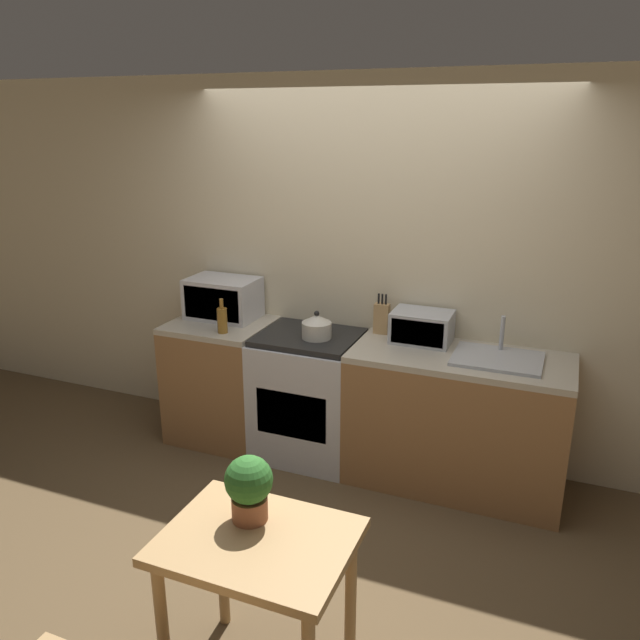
{
  "coord_description": "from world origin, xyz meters",
  "views": [
    {
      "loc": [
        1.25,
        -2.82,
        2.31
      ],
      "look_at": [
        -0.21,
        0.76,
        1.05
      ],
      "focal_mm": 35.0,
      "sensor_mm": 36.0,
      "label": 1
    }
  ],
  "objects": [
    {
      "name": "ground_plane",
      "position": [
        0.0,
        0.0,
        0.0
      ],
      "size": [
        16.0,
        16.0,
        0.0
      ],
      "primitive_type": "plane",
      "color": "brown"
    },
    {
      "name": "wall_back",
      "position": [
        0.0,
        1.2,
        1.3
      ],
      "size": [
        10.0,
        0.06,
        2.6
      ],
      "color": "beige",
      "rests_on": "ground_plane"
    },
    {
      "name": "counter_left_run",
      "position": [
        -1.03,
        0.86,
        0.45
      ],
      "size": [
        0.7,
        0.62,
        0.9
      ],
      "color": "olive",
      "rests_on": "ground_plane"
    },
    {
      "name": "counter_right_run",
      "position": [
        0.7,
        0.86,
        0.45
      ],
      "size": [
        1.37,
        0.62,
        0.9
      ],
      "color": "olive",
      "rests_on": "ground_plane"
    },
    {
      "name": "stove_range",
      "position": [
        -0.33,
        0.86,
        0.45
      ],
      "size": [
        0.7,
        0.62,
        0.9
      ],
      "color": "silver",
      "rests_on": "ground_plane"
    },
    {
      "name": "kettle",
      "position": [
        -0.26,
        0.82,
        0.98
      ],
      "size": [
        0.2,
        0.2,
        0.19
      ],
      "color": "beige",
      "rests_on": "stove_range"
    },
    {
      "name": "microwave",
      "position": [
        -1.06,
        0.98,
        1.05
      ],
      "size": [
        0.51,
        0.34,
        0.3
      ],
      "color": "silver",
      "rests_on": "counter_left_run"
    },
    {
      "name": "bottle",
      "position": [
        -0.9,
        0.68,
        0.99
      ],
      "size": [
        0.07,
        0.07,
        0.24
      ],
      "color": "olive",
      "rests_on": "counter_left_run"
    },
    {
      "name": "knife_block",
      "position": [
        0.12,
        1.08,
        1.01
      ],
      "size": [
        0.1,
        0.06,
        0.28
      ],
      "color": "tan",
      "rests_on": "counter_right_run"
    },
    {
      "name": "toaster_oven",
      "position": [
        0.41,
        1.01,
        1.0
      ],
      "size": [
        0.39,
        0.28,
        0.21
      ],
      "color": "#ADAFB5",
      "rests_on": "counter_right_run"
    },
    {
      "name": "sink_basin",
      "position": [
        0.92,
        0.87,
        0.91
      ],
      "size": [
        0.53,
        0.41,
        0.24
      ],
      "color": "#ADAFB5",
      "rests_on": "counter_right_run"
    },
    {
      "name": "dining_table",
      "position": [
        0.24,
        -1.0,
        0.61
      ],
      "size": [
        0.75,
        0.58,
        0.73
      ],
      "color": "tan",
      "rests_on": "ground_plane"
    },
    {
      "name": "potted_plant",
      "position": [
        0.16,
        -0.9,
        0.89
      ],
      "size": [
        0.2,
        0.2,
        0.28
      ],
      "color": "#9E5B3D",
      "rests_on": "dining_table"
    }
  ]
}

